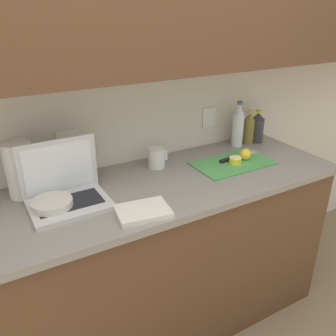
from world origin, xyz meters
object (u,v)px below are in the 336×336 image
object	(u,v)px
bowl_white	(53,206)
bottle_water_clear	(257,127)
lemon_half_cut	(235,160)
measuring_cup	(156,158)
bottle_green_soda	(238,126)
knife	(232,158)
paper_towel_roll	(20,170)
cutting_board	(233,163)
lemon_whole_beside	(246,154)
bottle_oil_tall	(249,129)
laptop	(65,189)

from	to	relation	value
bowl_white	bottle_water_clear	bearing A→B (deg)	9.30
lemon_half_cut	measuring_cup	xyz separation A→B (m)	(-0.39, 0.19, 0.03)
bottle_water_clear	bottle_green_soda	bearing A→B (deg)	180.00
knife	paper_towel_roll	size ratio (longest dim) A/B	1.14
cutting_board	lemon_half_cut	size ratio (longest dim) A/B	6.33
knife	bottle_water_clear	xyz separation A→B (m)	(0.33, 0.17, 0.08)
lemon_whole_beside	measuring_cup	size ratio (longest dim) A/B	0.58
bottle_oil_tall	bowl_white	distance (m)	1.29
paper_towel_roll	knife	bearing A→B (deg)	-8.36
bottle_green_soda	measuring_cup	xyz separation A→B (m)	(-0.58, -0.03, -0.08)
measuring_cup	bowl_white	bearing A→B (deg)	-162.68
lemon_whole_beside	paper_towel_roll	bearing A→B (deg)	170.27
cutting_board	knife	bearing A→B (deg)	54.39
paper_towel_roll	lemon_half_cut	bearing A→B (deg)	-11.15
bottle_oil_tall	lemon_half_cut	bearing A→B (deg)	-141.93
knife	measuring_cup	distance (m)	0.43
knife	bowl_white	world-z (taller)	bowl_white
lemon_half_cut	bowl_white	xyz separation A→B (m)	(-0.99, 0.00, -0.00)
bottle_green_soda	lemon_whole_beside	bearing A→B (deg)	-117.94
paper_towel_roll	laptop	bearing A→B (deg)	-45.78
bowl_white	paper_towel_roll	size ratio (longest dim) A/B	0.67
lemon_whole_beside	bottle_green_soda	world-z (taller)	bottle_green_soda
bottle_green_soda	bottle_water_clear	world-z (taller)	bottle_green_soda
lemon_half_cut	paper_towel_roll	distance (m)	1.09
lemon_half_cut	bottle_water_clear	xyz separation A→B (m)	(0.35, 0.22, 0.07)
laptop	bottle_water_clear	world-z (taller)	laptop
knife	lemon_whole_beside	distance (m)	0.07
lemon_whole_beside	paper_towel_roll	distance (m)	1.17
measuring_cup	cutting_board	bearing A→B (deg)	-24.53
bottle_green_soda	bottle_water_clear	distance (m)	0.16
paper_towel_roll	bottle_water_clear	bearing A→B (deg)	0.45
knife	measuring_cup	bearing A→B (deg)	154.25
cutting_board	lemon_half_cut	bearing A→B (deg)	-70.91
laptop	lemon_half_cut	distance (m)	0.92
lemon_half_cut	laptop	bearing A→B (deg)	176.59
lemon_half_cut	bottle_water_clear	size ratio (longest dim) A/B	0.33
lemon_half_cut	lemon_whole_beside	bearing A→B (deg)	9.23
laptop	lemon_whole_beside	xyz separation A→B (m)	(1.00, -0.04, -0.02)
cutting_board	measuring_cup	xyz separation A→B (m)	(-0.38, 0.18, 0.05)
laptop	bottle_oil_tall	distance (m)	1.21
cutting_board	bottle_water_clear	bearing A→B (deg)	30.26
bottle_water_clear	measuring_cup	size ratio (longest dim) A/B	1.87
lemon_half_cut	measuring_cup	bearing A→B (deg)	154.09
cutting_board	lemon_whole_beside	size ratio (longest dim) A/B	6.74
cutting_board	bottle_oil_tall	size ratio (longest dim) A/B	2.02
bottle_water_clear	cutting_board	bearing A→B (deg)	-149.74
bottle_water_clear	bowl_white	xyz separation A→B (m)	(-1.34, -0.22, -0.07)
lemon_half_cut	lemon_whole_beside	xyz separation A→B (m)	(0.08, 0.01, 0.01)
bottle_green_soda	paper_towel_roll	distance (m)	1.26
lemon_half_cut	bowl_white	world-z (taller)	bowl_white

